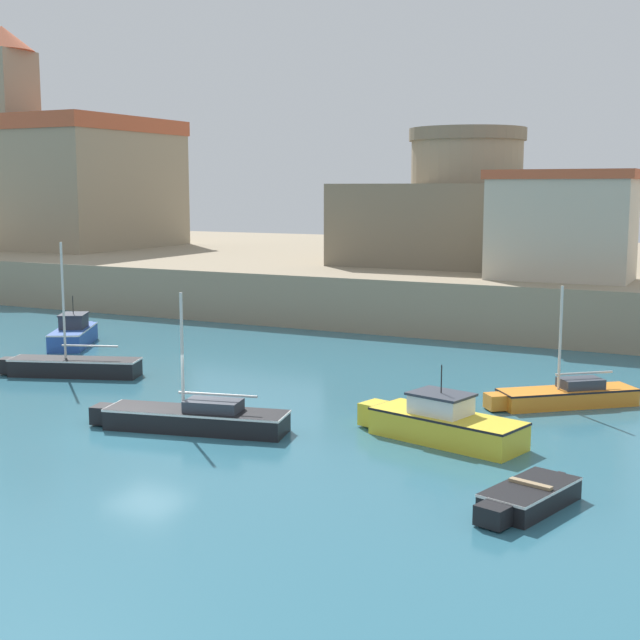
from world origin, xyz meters
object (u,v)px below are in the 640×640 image
Objects in this scene: sailboat_orange_6 at (565,395)px; fortress at (466,214)px; dinghy_black_1 at (528,497)px; sailboat_black_3 at (194,417)px; harbor_shed_near_wharf at (561,225)px; church at (76,174)px; lighthouse at (2,176)px; motorboat_yellow_4 at (442,423)px; motorboat_blue_2 at (74,333)px; sailboat_black_0 at (72,366)px.

sailboat_orange_6 is 27.98m from fortress.
sailboat_orange_6 is (-1.27, 11.07, 0.09)m from dinghy_black_1.
sailboat_black_3 is 26.28m from harbor_shed_near_wharf.
church is at bearing 135.70° from sailboat_black_3.
dinghy_black_1 is 59.14m from church.
lighthouse is at bearing 171.11° from harbor_shed_near_wharf.
sailboat_black_3 reaches higher than motorboat_yellow_4.
motorboat_yellow_4 is at bearing -87.35° from harbor_shed_near_wharf.
lighthouse is at bearing 146.76° from dinghy_black_1.
sailboat_orange_6 reaches higher than motorboat_blue_2.
sailboat_black_3 reaches higher than motorboat_blue_2.
sailboat_orange_6 is 0.28× the size of church.
church is 42.26m from harbor_shed_near_wharf.
dinghy_black_1 is 0.48× the size of harbor_shed_near_wharf.
motorboat_yellow_4 is at bearing -73.80° from fortress.
church is 33.32m from fortress.
motorboat_blue_2 is 23.60m from motorboat_yellow_4.
harbor_shed_near_wharf reaches higher than dinghy_black_1.
sailboat_orange_6 is at bearing -29.14° from church.
motorboat_yellow_4 is 0.48× the size of lighthouse.
motorboat_blue_2 is 0.65× the size of harbor_shed_near_wharf.
motorboat_yellow_4 is at bearing -36.53° from church.
church is (-20.07, 23.18, 8.38)m from motorboat_blue_2.
church is (-46.08, 36.05, 8.66)m from dinghy_black_1.
sailboat_black_0 reaches higher than motorboat_yellow_4.
fortress is at bearing 74.30° from sailboat_black_0.
dinghy_black_1 is at bearing -51.14° from motorboat_yellow_4.
motorboat_blue_2 is at bearing -145.96° from harbor_shed_near_wharf.
motorboat_blue_2 is 0.36× the size of fortress.
sailboat_black_0 reaches higher than motorboat_blue_2.
church is 6.94m from lighthouse.
sailboat_black_0 is 42.98m from lighthouse.
sailboat_orange_6 is (19.69, 3.96, -0.02)m from sailboat_black_0.
harbor_shed_near_wharf reaches higher than sailboat_black_0.
harbor_shed_near_wharf is at bearing 100.19° from dinghy_black_1.
harbor_shed_near_wharf is at bearing -12.21° from church.
lighthouse is (-6.80, -1.40, -0.16)m from church.
fortress reaches higher than harbor_shed_near_wharf.
sailboat_black_3 reaches higher than dinghy_black_1.
sailboat_black_0 is 0.78× the size of harbor_shed_near_wharf.
sailboat_orange_6 is at bearing -4.16° from motorboat_blue_2.
dinghy_black_1 is 6.13m from motorboat_yellow_4.
fortress is 11.85m from harbor_shed_near_wharf.
motorboat_blue_2 is at bearing -49.11° from church.
sailboat_black_3 is (9.47, -4.81, 0.01)m from sailboat_black_0.
sailboat_black_3 is 13.47m from sailboat_orange_6.
sailboat_black_3 is at bearing -162.18° from motorboat_yellow_4.
motorboat_blue_2 reaches higher than dinghy_black_1.
church reaches higher than sailboat_black_3.
sailboat_black_0 is 22.14m from dinghy_black_1.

